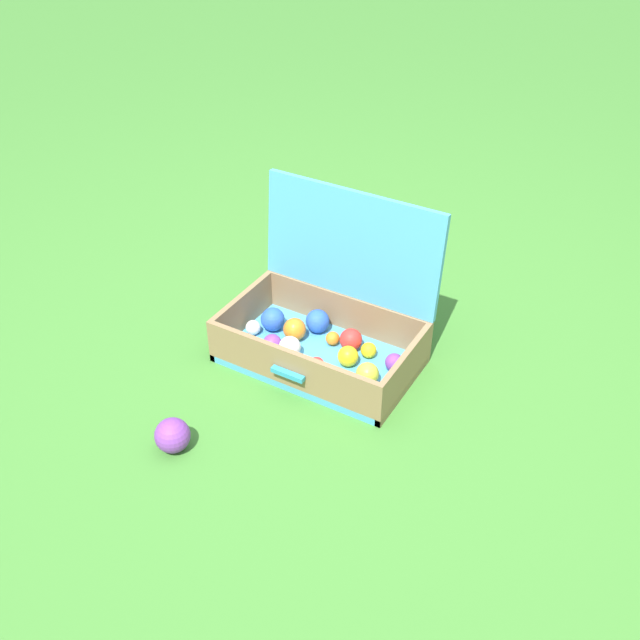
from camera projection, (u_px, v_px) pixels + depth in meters
The scene contains 3 objects.
ground_plane at pixel (325, 381), 2.31m from camera, with size 16.00×16.00×0.00m, color #3D7A2D.
open_suitcase at pixel (326, 324), 2.36m from camera, with size 0.61×0.42×0.51m.
stray_ball_on_grass at pixel (172, 435), 2.05m from camera, with size 0.10×0.10×0.10m, color purple.
Camera 1 is at (0.87, -1.52, 1.52)m, focal length 41.74 mm.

